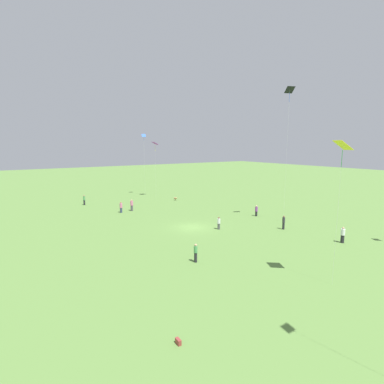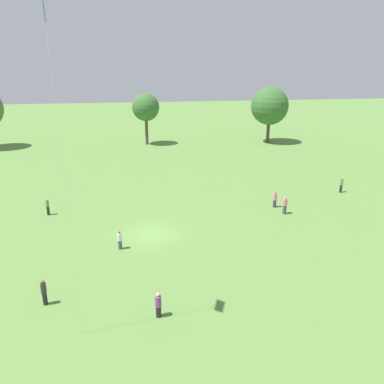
% 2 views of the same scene
% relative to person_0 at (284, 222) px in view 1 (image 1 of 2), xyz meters
% --- Properties ---
extents(ground_plane, '(240.00, 240.00, 0.00)m').
position_rel_person_0_xyz_m(ground_plane, '(7.35, 9.41, -0.92)').
color(ground_plane, '#5B843D').
extents(person_0, '(0.43, 0.43, 1.83)m').
position_rel_person_0_xyz_m(person_0, '(0.00, 0.00, 0.00)').
color(person_0, '#232328').
rests_on(person_0, ground_plane).
extents(person_1, '(0.41, 0.41, 1.67)m').
position_rel_person_0_xyz_m(person_1, '(4.66, 7.03, -0.09)').
color(person_1, '#4C4C51').
rests_on(person_1, ground_plane).
extents(person_2, '(0.50, 0.50, 1.84)m').
position_rel_person_0_xyz_m(person_2, '(30.79, 17.58, 0.00)').
color(person_2, '#232328').
rests_on(person_2, ground_plane).
extents(person_3, '(0.56, 0.56, 1.70)m').
position_rel_person_0_xyz_m(person_3, '(7.21, -2.40, -0.08)').
color(person_3, '#232328').
rests_on(person_3, ground_plane).
extents(person_4, '(0.54, 0.54, 1.84)m').
position_rel_person_0_xyz_m(person_4, '(-7.28, -1.17, -0.02)').
color(person_4, '#232328').
rests_on(person_4, ground_plane).
extents(person_5, '(0.48, 0.48, 1.79)m').
position_rel_person_0_xyz_m(person_5, '(-2.83, 15.78, -0.01)').
color(person_5, '#232328').
rests_on(person_5, ground_plane).
extents(person_6, '(0.54, 0.54, 1.80)m').
position_rel_person_0_xyz_m(person_6, '(21.08, 14.17, -0.04)').
color(person_6, '#333D5B').
rests_on(person_6, ground_plane).
extents(person_7, '(0.58, 0.58, 1.92)m').
position_rel_person_0_xyz_m(person_7, '(21.40, 12.20, 0.02)').
color(person_7, '#4C4C51').
rests_on(person_7, ground_plane).
extents(kite_0, '(0.77, 0.96, 13.20)m').
position_rel_person_0_xyz_m(kite_0, '(34.37, 3.81, 11.32)').
color(kite_0, blue).
rests_on(kite_0, ground_plane).
extents(kite_1, '(1.26, 1.14, 11.51)m').
position_rel_person_0_xyz_m(kite_1, '(31.02, 2.85, 10.03)').
color(kite_1, purple).
rests_on(kite_1, ground_plane).
extents(kite_3, '(1.26, 1.41, 18.62)m').
position_rel_person_0_xyz_m(kite_3, '(2.68, -3.24, 16.61)').
color(kite_3, black).
rests_on(kite_3, ground_plane).
extents(kite_5, '(1.54, 1.46, 11.23)m').
position_rel_person_0_xyz_m(kite_5, '(-12.55, 9.33, 9.69)').
color(kite_5, yellow).
rests_on(kite_5, ground_plane).
extents(dog_0, '(0.76, 0.45, 0.62)m').
position_rel_person_0_xyz_m(dog_0, '(25.61, 1.25, -0.50)').
color(dog_0, tan).
rests_on(dog_0, ground_plane).
extents(picnic_bag_0, '(0.42, 0.20, 0.31)m').
position_rel_person_0_xyz_m(picnic_bag_0, '(-11.99, 23.16, -0.77)').
color(picnic_bag_0, '#933833').
rests_on(picnic_bag_0, ground_plane).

